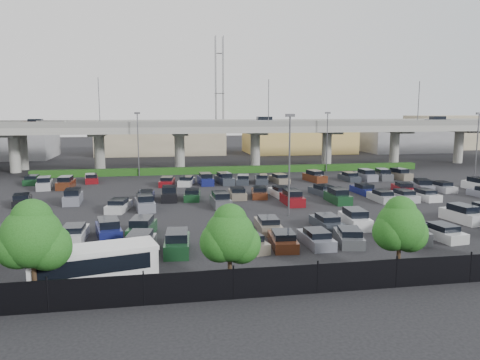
% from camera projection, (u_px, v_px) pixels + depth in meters
% --- Properties ---
extents(ground, '(280.00, 280.00, 0.00)m').
position_uv_depth(ground, '(270.00, 201.00, 55.49)').
color(ground, black).
extents(overpass, '(150.00, 13.00, 15.80)m').
position_uv_depth(overpass, '(228.00, 130.00, 85.55)').
color(overpass, gray).
rests_on(overpass, ground).
extents(hedge, '(66.00, 1.60, 1.10)m').
position_uv_depth(hedge, '(235.00, 170.00, 79.74)').
color(hedge, '#183B11').
rests_on(hedge, ground).
extents(fence, '(70.00, 0.10, 2.00)m').
position_uv_depth(fence, '(380.00, 274.00, 28.09)').
color(fence, black).
rests_on(fence, ground).
extents(tree_row, '(65.07, 3.66, 5.94)m').
position_uv_depth(tree_row, '(382.00, 226.00, 29.27)').
color(tree_row, '#332316').
rests_on(tree_row, ground).
extents(shuttle_bus, '(7.96, 4.26, 2.43)m').
position_uv_depth(shuttle_bus, '(94.00, 265.00, 28.56)').
color(shuttle_bus, silver).
rests_on(shuttle_bus, ground).
extents(parked_cars, '(63.06, 41.66, 1.67)m').
position_uv_depth(parked_cars, '(284.00, 201.00, 51.85)').
color(parked_cars, '#746B5B').
rests_on(parked_cars, ground).
extents(light_poles, '(66.90, 48.38, 10.30)m').
position_uv_depth(light_poles, '(233.00, 147.00, 55.79)').
color(light_poles, '#4D4D53').
rests_on(light_poles, ground).
extents(distant_buildings, '(138.00, 24.00, 9.00)m').
position_uv_depth(distant_buildings, '(259.00, 138.00, 117.25)').
color(distant_buildings, slate).
rests_on(distant_buildings, ground).
extents(comm_tower, '(2.40, 2.40, 30.00)m').
position_uv_depth(comm_tower, '(219.00, 91.00, 125.88)').
color(comm_tower, '#4D4D53').
rests_on(comm_tower, ground).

